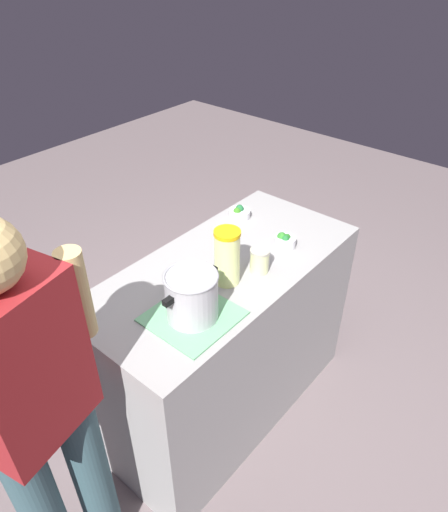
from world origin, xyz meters
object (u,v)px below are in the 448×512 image
Objects in this scene: lemonade_pitcher at (227,257)px; person_cook at (43,424)px; cooking_pot at (192,295)px; broccoli_bowl_center at (239,213)px; mason_jar at (260,260)px.

person_cook is at bearing 0.24° from lemonade_pitcher.
cooking_pot is 1.09× the size of lemonade_pitcher.
person_cook is (1.36, 0.30, -0.05)m from broccoli_bowl_center.
cooking_pot is 2.48× the size of mason_jar.
cooking_pot is 0.66m from person_cook.
cooking_pot reaches higher than mason_jar.
broccoli_bowl_center is at bearing -146.90° from lemonade_pitcher.
mason_jar reaches higher than broccoli_bowl_center.
lemonade_pitcher is 2.27× the size of mason_jar.
mason_jar is 1.01× the size of broccoli_bowl_center.
mason_jar is 1.06m from person_cook.
cooking_pot is at bearing 9.47° from lemonade_pitcher.
lemonade_pitcher is 0.92m from person_cook.
cooking_pot is 0.80m from broccoli_bowl_center.
mason_jar is at bearing 176.88° from person_cook.
person_cook reaches higher than cooking_pot.
cooking_pot reaches higher than broccoli_bowl_center.
lemonade_pitcher is at bearing -22.32° from mason_jar.
cooking_pot is at bearing 176.45° from person_cook.
lemonade_pitcher is at bearing -179.76° from person_cook.
mason_jar is at bearing 177.54° from cooking_pot.
lemonade_pitcher reaches higher than cooking_pot.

